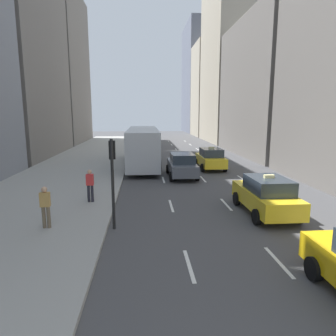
{
  "coord_description": "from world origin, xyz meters",
  "views": [
    {
      "loc": [
        -1.51,
        -0.32,
        4.52
      ],
      "look_at": [
        -0.2,
        15.98,
        1.57
      ],
      "focal_mm": 32.0,
      "sensor_mm": 36.0,
      "label": 1
    }
  ],
  "objects_px": {
    "taxi_lead": "(266,195)",
    "taxi_second": "(211,158)",
    "city_bus": "(143,146)",
    "traffic_light_pole": "(112,169)",
    "pedestrian_mid_block": "(45,205)",
    "sedan_black_near": "(182,165)",
    "pedestrian_far_walking": "(90,184)"
  },
  "relations": [
    {
      "from": "taxi_lead",
      "to": "city_bus",
      "type": "bearing_deg",
      "value": 112.63
    },
    {
      "from": "taxi_second",
      "to": "sedan_black_near",
      "type": "height_order",
      "value": "taxi_second"
    },
    {
      "from": "city_bus",
      "to": "pedestrian_mid_block",
      "type": "distance_m",
      "value": 15.29
    },
    {
      "from": "city_bus",
      "to": "sedan_black_near",
      "type": "bearing_deg",
      "value": -60.95
    },
    {
      "from": "pedestrian_mid_block",
      "to": "traffic_light_pole",
      "type": "height_order",
      "value": "traffic_light_pole"
    },
    {
      "from": "taxi_second",
      "to": "traffic_light_pole",
      "type": "bearing_deg",
      "value": -118.01
    },
    {
      "from": "taxi_second",
      "to": "pedestrian_far_walking",
      "type": "bearing_deg",
      "value": -131.21
    },
    {
      "from": "sedan_black_near",
      "to": "pedestrian_far_walking",
      "type": "height_order",
      "value": "pedestrian_far_walking"
    },
    {
      "from": "sedan_black_near",
      "to": "traffic_light_pole",
      "type": "relative_size",
      "value": 1.26
    },
    {
      "from": "taxi_second",
      "to": "taxi_lead",
      "type": "bearing_deg",
      "value": -90.0
    },
    {
      "from": "pedestrian_far_walking",
      "to": "taxi_lead",
      "type": "bearing_deg",
      "value": -14.23
    },
    {
      "from": "pedestrian_far_walking",
      "to": "taxi_second",
      "type": "bearing_deg",
      "value": 48.79
    },
    {
      "from": "pedestrian_mid_block",
      "to": "pedestrian_far_walking",
      "type": "xyz_separation_m",
      "value": [
        1.1,
        3.44,
        0.0
      ]
    },
    {
      "from": "sedan_black_near",
      "to": "pedestrian_mid_block",
      "type": "xyz_separation_m",
      "value": [
        -6.54,
        -9.75,
        0.18
      ]
    },
    {
      "from": "taxi_lead",
      "to": "city_bus",
      "type": "height_order",
      "value": "city_bus"
    },
    {
      "from": "taxi_lead",
      "to": "taxi_second",
      "type": "relative_size",
      "value": 1.0
    },
    {
      "from": "city_bus",
      "to": "traffic_light_pole",
      "type": "distance_m",
      "value": 14.72
    },
    {
      "from": "pedestrian_mid_block",
      "to": "traffic_light_pole",
      "type": "relative_size",
      "value": 0.46
    },
    {
      "from": "sedan_black_near",
      "to": "pedestrian_mid_block",
      "type": "relative_size",
      "value": 2.75
    },
    {
      "from": "city_bus",
      "to": "traffic_light_pole",
      "type": "relative_size",
      "value": 3.22
    },
    {
      "from": "city_bus",
      "to": "pedestrian_mid_block",
      "type": "xyz_separation_m",
      "value": [
        -3.73,
        -14.82,
        -0.72
      ]
    },
    {
      "from": "city_bus",
      "to": "taxi_second",
      "type": "bearing_deg",
      "value": -19.33
    },
    {
      "from": "taxi_lead",
      "to": "pedestrian_mid_block",
      "type": "bearing_deg",
      "value": -171.76
    },
    {
      "from": "sedan_black_near",
      "to": "pedestrian_mid_block",
      "type": "distance_m",
      "value": 11.74
    },
    {
      "from": "taxi_lead",
      "to": "sedan_black_near",
      "type": "bearing_deg",
      "value": 108.43
    },
    {
      "from": "city_bus",
      "to": "taxi_lead",
      "type": "bearing_deg",
      "value": -67.37
    },
    {
      "from": "sedan_black_near",
      "to": "pedestrian_far_walking",
      "type": "distance_m",
      "value": 8.33
    },
    {
      "from": "sedan_black_near",
      "to": "taxi_second",
      "type": "bearing_deg",
      "value": 47.86
    },
    {
      "from": "taxi_second",
      "to": "pedestrian_far_walking",
      "type": "xyz_separation_m",
      "value": [
        -8.24,
        -9.41,
        0.19
      ]
    },
    {
      "from": "taxi_second",
      "to": "pedestrian_far_walking",
      "type": "relative_size",
      "value": 2.67
    },
    {
      "from": "taxi_second",
      "to": "city_bus",
      "type": "distance_m",
      "value": 6.02
    },
    {
      "from": "pedestrian_mid_block",
      "to": "taxi_lead",
      "type": "bearing_deg",
      "value": 8.24
    }
  ]
}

